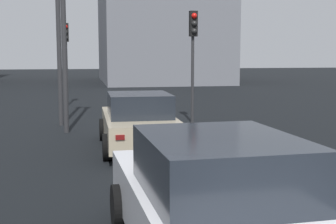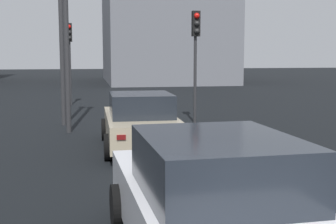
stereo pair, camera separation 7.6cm
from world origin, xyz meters
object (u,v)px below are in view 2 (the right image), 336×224
object	(u,v)px
street_lamp_far	(61,6)
traffic_light_near_right	(196,43)
traffic_light_near_left	(69,46)
car_beige_lead	(140,122)
car_white_second	(212,204)

from	to	relation	value
street_lamp_far	traffic_light_near_right	bearing A→B (deg)	-94.04
traffic_light_near_left	street_lamp_far	bearing A→B (deg)	-2.92
car_beige_lead	street_lamp_far	distance (m)	6.08
traffic_light_near_right	street_lamp_far	size ratio (longest dim) A/B	0.58
car_white_second	traffic_light_near_left	size ratio (longest dim) A/B	1.16
car_white_second	street_lamp_far	bearing A→B (deg)	8.71
street_lamp_far	traffic_light_near_left	bearing A→B (deg)	-0.53
car_beige_lead	traffic_light_near_left	xyz separation A→B (m)	(11.14, 2.13, 2.17)
street_lamp_far	car_beige_lead	bearing A→B (deg)	-154.10
car_beige_lead	street_lamp_far	bearing A→B (deg)	26.78
traffic_light_near_right	traffic_light_near_left	bearing A→B (deg)	-147.95
car_white_second	traffic_light_near_left	xyz separation A→B (m)	(18.14, 2.12, 2.13)
car_beige_lead	traffic_light_near_right	bearing A→B (deg)	-30.30
car_beige_lead	car_white_second	world-z (taller)	car_white_second
car_white_second	car_beige_lead	bearing A→B (deg)	-2.11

